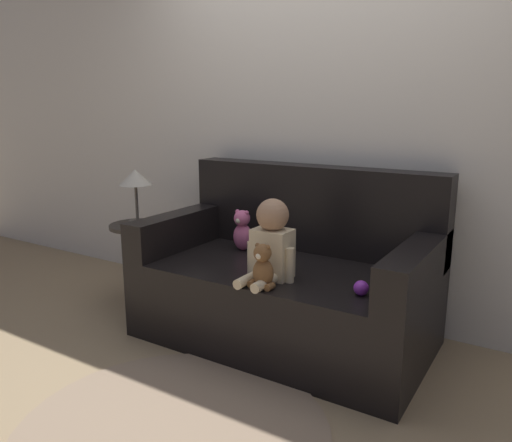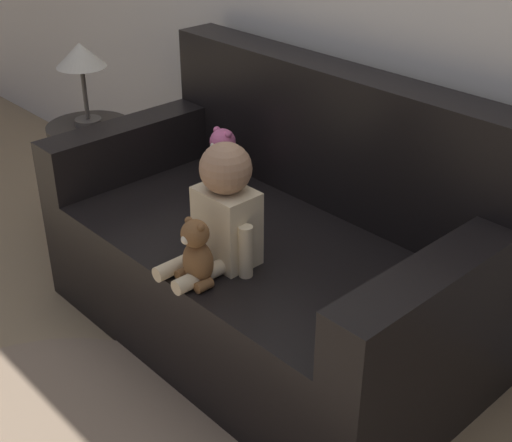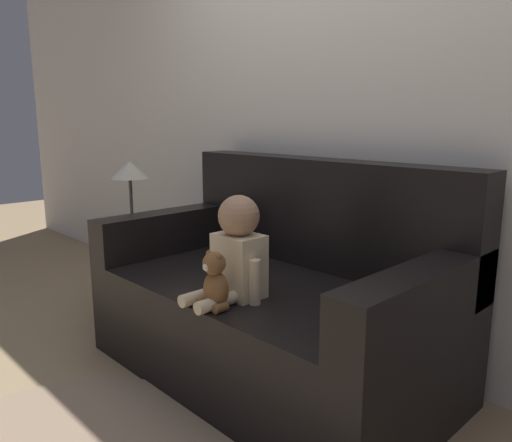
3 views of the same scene
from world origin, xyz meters
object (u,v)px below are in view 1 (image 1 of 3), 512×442
Objects in this scene: couch at (289,281)px; plush_toy_side at (242,230)px; person_baby at (271,243)px; toy_ball at (361,288)px; teddy_bear_brown at (263,267)px; side_table at (137,205)px.

couch is 6.36× the size of plush_toy_side.
person_baby is 0.56m from plush_toy_side.
toy_ball is (0.92, -0.35, -0.09)m from plush_toy_side.
teddy_bear_brown reaches higher than toy_ball.
teddy_bear_brown is 0.49m from toy_ball.
teddy_bear_brown is at bearing -78.47° from couch.
plush_toy_side reaches higher than toy_ball.
couch is at bearing 99.91° from person_baby.
plush_toy_side is (-0.42, 0.36, -0.07)m from person_baby.
couch is 0.45m from plush_toy_side.
toy_ball is (0.46, 0.16, -0.07)m from teddy_bear_brown.
plush_toy_side is at bearing 12.96° from side_table.
toy_ball is (0.55, -0.29, 0.16)m from couch.
side_table is (-1.17, 0.19, 0.05)m from person_baby.
toy_ball is at bearing 19.31° from teddy_bear_brown.
person_baby reaches higher than plush_toy_side.
plush_toy_side is at bearing 159.17° from toy_ball.
couch reaches higher than person_baby.
teddy_bear_brown is at bearing -75.30° from person_baby.
person_baby is at bearing 104.70° from teddy_bear_brown.
person_baby is at bearing -178.65° from toy_ball.
couch is 7.23× the size of teddy_bear_brown.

